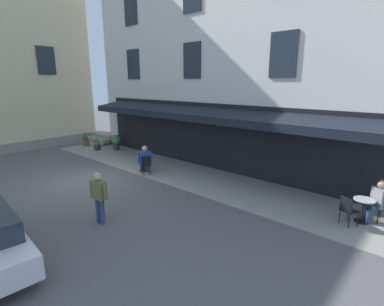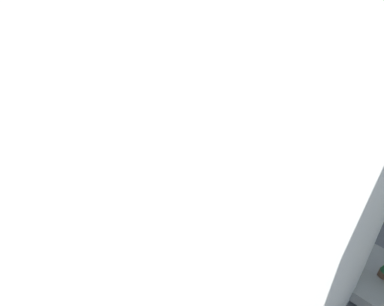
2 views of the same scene
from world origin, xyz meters
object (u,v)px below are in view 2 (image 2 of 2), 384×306
walking_pedestrian_in_olive (244,123)px  potted_plant_under_sign (342,243)px  cafe_table_mid_terrace (124,126)px  cafe_chair_black_under_awning (115,125)px  potted_plant_mid_terrace (312,241)px  cafe_table_near_entrance (242,174)px  cafe_chair_black_corner_left (237,167)px  seated_companion_in_grey (118,123)px  cafe_chair_black_near_door (241,181)px  seated_patron_in_blue (239,167)px  cafe_chair_black_corner_right (134,124)px  parked_car_white (274,114)px

walking_pedestrian_in_olive → potted_plant_under_sign: 10.15m
cafe_table_mid_terrace → cafe_chair_black_under_awning: bearing=-133.8°
cafe_chair_black_under_awning → potted_plant_mid_terrace: bearing=-0.5°
walking_pedestrian_in_olive → cafe_table_near_entrance: bearing=-53.2°
cafe_chair_black_corner_left → seated_companion_in_grey: size_ratio=0.68×
cafe_chair_black_near_door → cafe_table_mid_terrace: bearing=-176.3°
seated_patron_in_blue → cafe_chair_black_corner_left: bearing=152.9°
cafe_table_mid_terrace → potted_plant_under_sign: bearing=1.1°
potted_plant_under_sign → cafe_chair_black_corner_left: bearing=169.5°
seated_patron_in_blue → potted_plant_mid_terrace: bearing=-20.1°
cafe_table_near_entrance → cafe_table_mid_terrace: bearing=-172.9°
cafe_chair_black_corner_left → seated_patron_in_blue: 0.27m
cafe_chair_black_near_door → seated_patron_in_blue: seated_patron_in_blue is taller
cafe_chair_black_corner_right → seated_patron_in_blue: seated_patron_in_blue is taller
cafe_chair_black_corner_left → cafe_chair_black_under_awning: (-8.97, -1.87, 0.00)m
seated_companion_in_grey → potted_plant_under_sign: 15.03m
cafe_chair_black_corner_right → cafe_chair_black_under_awning: same height
parked_car_white → cafe_table_near_entrance: bearing=-68.9°
cafe_table_mid_terrace → cafe_chair_black_under_awning: size_ratio=0.82×
cafe_chair_black_corner_right → seated_companion_in_grey: seated_companion_in_grey is taller
potted_plant_under_sign → cafe_chair_black_under_awning: bearing=-177.2°
walking_pedestrian_in_olive → potted_plant_mid_terrace: size_ratio=1.70×
potted_plant_under_sign → cafe_chair_black_corner_right: bearing=178.9°
seated_companion_in_grey → parked_car_white: 10.90m
cafe_chair_black_under_awning → potted_plant_mid_terrace: size_ratio=0.96×
cafe_chair_black_corner_left → seated_companion_in_grey: 8.99m
cafe_chair_black_corner_right → walking_pedestrian_in_olive: bearing=40.2°
parked_car_white → cafe_chair_black_under_awning: bearing=-127.3°
cafe_chair_black_corner_left → seated_companion_in_grey: seated_companion_in_grey is taller
potted_plant_under_sign → potted_plant_mid_terrace: size_ratio=0.93×
cafe_chair_black_corner_left → cafe_table_mid_terrace: cafe_chair_black_corner_left is taller
potted_plant_under_sign → seated_patron_in_blue: bearing=170.1°
seated_patron_in_blue → cafe_chair_black_corner_right: bearing=-174.8°
cafe_chair_black_under_awning → walking_pedestrian_in_olive: (6.39, 5.78, 0.39)m
potted_plant_mid_terrace → seated_companion_in_grey: bearing=178.9°
seated_patron_in_blue → parked_car_white: size_ratio=0.30×
cafe_table_mid_terrace → cafe_chair_black_near_door: bearing=3.7°
cafe_chair_black_corner_left → seated_companion_in_grey: (-8.82, -1.72, 0.17)m
cafe_table_near_entrance → cafe_chair_black_under_awning: bearing=-170.5°
cafe_chair_black_corner_left → walking_pedestrian_in_olive: (-2.58, 3.91, 0.39)m
cafe_chair_black_under_awning → seated_companion_in_grey: seated_companion_in_grey is taller
cafe_chair_black_under_awning → seated_patron_in_blue: 9.33m
potted_plant_under_sign → cafe_chair_black_near_door: bearing=176.4°
cafe_chair_black_corner_right → parked_car_white: 9.87m
cafe_chair_black_near_door → walking_pedestrian_in_olive: bearing=126.6°
cafe_table_mid_terrace → cafe_chair_black_corner_right: size_ratio=0.82×
cafe_chair_black_corner_right → cafe_table_mid_terrace: bearing=-118.3°
cafe_chair_black_under_awning → cafe_table_mid_terrace: bearing=46.2°
seated_patron_in_blue → walking_pedestrian_in_olive: (-2.77, 4.01, 0.23)m
cafe_chair_black_under_awning → walking_pedestrian_in_olive: walking_pedestrian_in_olive is taller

